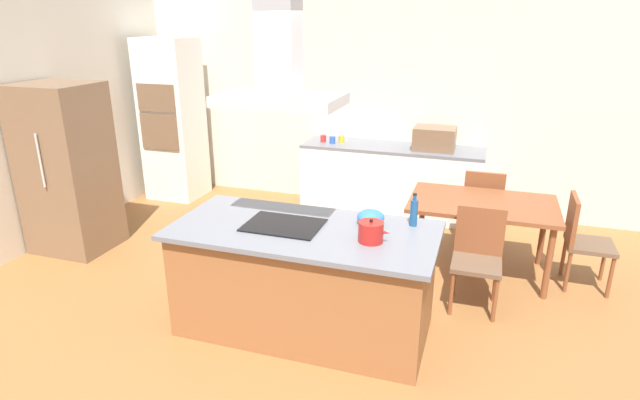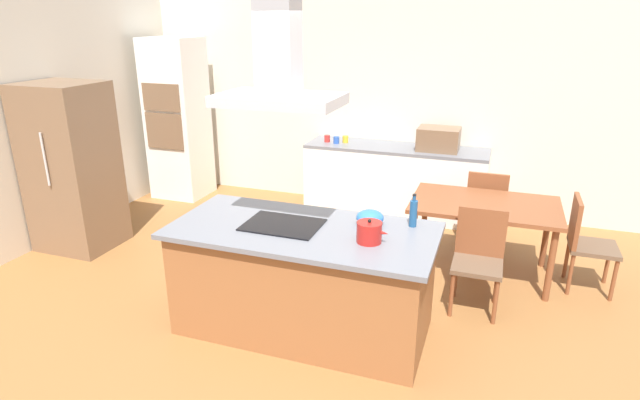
{
  "view_description": "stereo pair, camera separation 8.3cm",
  "coord_description": "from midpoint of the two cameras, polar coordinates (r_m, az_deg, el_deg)",
  "views": [
    {
      "loc": [
        1.29,
        -3.51,
        2.47
      ],
      "look_at": [
        0.0,
        0.4,
        1.0
      ],
      "focal_mm": 29.09,
      "sensor_mm": 36.0,
      "label": 1
    },
    {
      "loc": [
        1.37,
        -3.48,
        2.47
      ],
      "look_at": [
        0.0,
        0.4,
        1.0
      ],
      "focal_mm": 29.09,
      "sensor_mm": 36.0,
      "label": 2
    }
  ],
  "objects": [
    {
      "name": "chair_facing_back_wall",
      "position": [
        6.0,
        17.08,
        -0.32
      ],
      "size": [
        0.42,
        0.42,
        0.89
      ],
      "color": "brown",
      "rests_on": "ground"
    },
    {
      "name": "dining_table",
      "position": [
        5.32,
        16.99,
        -1.03
      ],
      "size": [
        1.4,
        0.9,
        0.75
      ],
      "color": "brown",
      "rests_on": "ground"
    },
    {
      "name": "tea_kettle",
      "position": [
        3.8,
        5.01,
        -3.5
      ],
      "size": [
        0.24,
        0.19,
        0.18
      ],
      "color": "#B21E19",
      "rests_on": "kitchen_island"
    },
    {
      "name": "mixing_bowl",
      "position": [
        4.12,
        5.02,
        -1.9
      ],
      "size": [
        0.22,
        0.22,
        0.12
      ],
      "primitive_type": "ellipsoid",
      "color": "#2D6BB7",
      "rests_on": "kitchen_island"
    },
    {
      "name": "cooktop",
      "position": [
        4.11,
        -4.61,
        -2.76
      ],
      "size": [
        0.6,
        0.44,
        0.01
      ],
      "primitive_type": "cube",
      "color": "black",
      "rests_on": "kitchen_island"
    },
    {
      "name": "wall_left",
      "position": [
        6.66,
        -28.34,
        7.64
      ],
      "size": [
        0.1,
        8.8,
        2.7
      ],
      "primitive_type": "cube",
      "color": "beige",
      "rests_on": "ground"
    },
    {
      "name": "chair_facing_island",
      "position": [
        4.77,
        16.49,
        -5.51
      ],
      "size": [
        0.42,
        0.42,
        0.89
      ],
      "color": "brown",
      "rests_on": "ground"
    },
    {
      "name": "coffee_mug_blue",
      "position": [
        6.77,
        1.03,
        6.63
      ],
      "size": [
        0.08,
        0.08,
        0.09
      ],
      "primitive_type": "cylinder",
      "color": "#2D56B2",
      "rests_on": "back_counter"
    },
    {
      "name": "wall_back",
      "position": [
        6.96,
        7.12,
        10.25
      ],
      "size": [
        7.2,
        0.1,
        2.7
      ],
      "primitive_type": "cube",
      "color": "beige",
      "rests_on": "ground"
    },
    {
      "name": "chair_at_right_end",
      "position": [
        5.45,
        26.44,
        -3.59
      ],
      "size": [
        0.42,
        0.42,
        0.89
      ],
      "color": "brown",
      "rests_on": "ground"
    },
    {
      "name": "countertop_microwave",
      "position": [
        6.57,
        12.14,
        6.63
      ],
      "size": [
        0.5,
        0.38,
        0.28
      ],
      "primitive_type": "cube",
      "color": "brown",
      "rests_on": "back_counter"
    },
    {
      "name": "olive_oil_bottle",
      "position": [
        4.12,
        9.72,
        -1.32
      ],
      "size": [
        0.06,
        0.06,
        0.27
      ],
      "color": "navy",
      "rests_on": "kitchen_island"
    },
    {
      "name": "back_counter",
      "position": [
        6.79,
        7.43,
        2.17
      ],
      "size": [
        2.29,
        0.62,
        0.9
      ],
      "color": "white",
      "rests_on": "ground"
    },
    {
      "name": "ground",
      "position": [
        5.73,
        3.03,
        -5.92
      ],
      "size": [
        16.0,
        16.0,
        0.0
      ],
      "primitive_type": "plane",
      "color": "#936033"
    },
    {
      "name": "refrigerator",
      "position": [
        6.24,
        -26.41,
        3.08
      ],
      "size": [
        0.8,
        0.73,
        1.82
      ],
      "color": "brown",
      "rests_on": "ground"
    },
    {
      "name": "coffee_mug_yellow",
      "position": [
        6.82,
        2.03,
        6.71
      ],
      "size": [
        0.08,
        0.08,
        0.09
      ],
      "primitive_type": "cylinder",
      "color": "gold",
      "rests_on": "back_counter"
    },
    {
      "name": "wall_oven_stack",
      "position": [
        7.58,
        -16.21,
        8.47
      ],
      "size": [
        0.7,
        0.66,
        2.2
      ],
      "color": "white",
      "rests_on": "ground"
    },
    {
      "name": "coffee_mug_red",
      "position": [
        6.85,
        0.01,
        6.78
      ],
      "size": [
        0.08,
        0.08,
        0.09
      ],
      "primitive_type": "cylinder",
      "color": "red",
      "rests_on": "back_counter"
    },
    {
      "name": "range_hood",
      "position": [
        3.82,
        -5.11,
        14.06
      ],
      "size": [
        0.9,
        0.55,
        0.78
      ],
      "color": "#ADADB2"
    },
    {
      "name": "kitchen_island",
      "position": [
        4.25,
        -2.31,
        -8.7
      ],
      "size": [
        2.09,
        1.0,
        0.9
      ],
      "color": "#995B33",
      "rests_on": "ground"
    }
  ]
}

